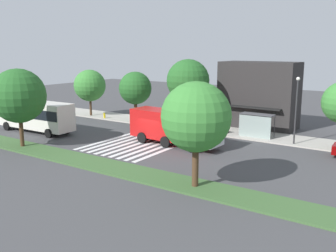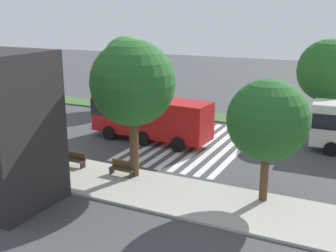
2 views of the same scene
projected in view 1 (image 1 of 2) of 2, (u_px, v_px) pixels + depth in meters
name	position (u px, v px, depth m)	size (l,w,h in m)	color
ground_plane	(151.00, 143.00, 38.19)	(120.00, 120.00, 0.00)	#424244
sidewalk	(196.00, 127.00, 45.56)	(60.00, 4.69, 0.14)	#ADA89E
median_strip	(92.00, 163.00, 31.48)	(60.00, 3.00, 0.14)	#3D6033
crosswalk	(143.00, 142.00, 38.71)	(7.65, 12.15, 0.01)	silver
fire_truck	(177.00, 126.00, 37.02)	(9.82, 3.29, 3.48)	#B71414
parked_car_west	(14.00, 104.00, 59.54)	(4.36, 2.20, 1.76)	silver
transit_bus	(35.00, 114.00, 43.08)	(10.38, 3.12, 3.52)	silver
bus_stop_shelter	(256.00, 121.00, 40.00)	(3.50, 1.40, 2.46)	#4C4C51
bench_near_shelter	(222.00, 128.00, 42.47)	(1.60, 0.50, 0.90)	#4C3823
bench_west_of_shelter	(194.00, 125.00, 44.46)	(1.60, 0.50, 0.90)	#4C3823
street_lamp	(296.00, 105.00, 36.64)	(0.36, 0.36, 6.62)	#2D2D30
storefront_building	(259.00, 95.00, 45.19)	(8.97, 5.28, 7.90)	#282626
sidewalk_tree_far_west	(90.00, 86.00, 52.54)	(4.41, 4.41, 6.43)	#47301E
sidewalk_tree_west	(135.00, 88.00, 48.06)	(4.18, 4.18, 6.43)	#513823
sidewalk_tree_center	(188.00, 81.00, 43.51)	(4.96, 4.96, 8.12)	#513823
median_tree_far_west	(19.00, 96.00, 35.62)	(5.15, 5.15, 7.48)	#47301E
median_tree_west	(196.00, 117.00, 25.04)	(4.74, 4.74, 7.21)	#47301E
fire_hydrant	(104.00, 116.00, 51.23)	(0.28, 0.28, 0.70)	gold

